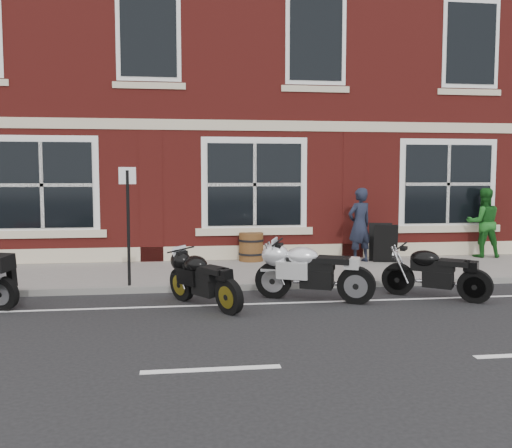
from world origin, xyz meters
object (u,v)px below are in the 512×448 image
(moto_sport_silver, at_px, (312,270))
(pedestrian_left, at_px, (359,225))
(parking_sign, at_px, (128,218))
(moto_sport_black, at_px, (204,278))
(moto_naked_black, at_px, (434,271))
(barrel_planter, at_px, (251,247))
(a_board_sign, at_px, (383,243))
(pedestrian_right, at_px, (483,223))

(moto_sport_silver, xyz_separation_m, pedestrian_left, (1.98, 3.45, 0.46))
(moto_sport_silver, relative_size, parking_sign, 0.88)
(moto_sport_black, xyz_separation_m, moto_naked_black, (4.10, 0.10, 0.01))
(moto_sport_black, relative_size, parking_sign, 0.74)
(pedestrian_left, bearing_deg, barrel_planter, -32.62)
(moto_sport_silver, xyz_separation_m, parking_sign, (-3.25, 1.21, 0.86))
(pedestrian_left, xyz_separation_m, a_board_sign, (0.57, -0.08, -0.43))
(moto_naked_black, relative_size, parking_sign, 0.71)
(moto_sport_silver, xyz_separation_m, moto_naked_black, (2.20, -0.12, -0.05))
(moto_sport_silver, distance_m, parking_sign, 3.57)
(moto_sport_silver, xyz_separation_m, barrel_planter, (-0.57, 3.96, -0.09))
(moto_sport_black, height_order, pedestrian_right, pedestrian_right)
(a_board_sign, xyz_separation_m, parking_sign, (-5.80, -2.16, 0.83))
(moto_sport_silver, height_order, a_board_sign, a_board_sign)
(moto_naked_black, xyz_separation_m, parking_sign, (-5.45, 1.33, 0.91))
(parking_sign, bearing_deg, pedestrian_left, 23.68)
(moto_sport_black, height_order, moto_naked_black, moto_naked_black)
(moto_sport_silver, relative_size, a_board_sign, 2.13)
(moto_sport_silver, distance_m, barrel_planter, 4.00)
(parking_sign, bearing_deg, barrel_planter, 46.27)
(moto_naked_black, xyz_separation_m, pedestrian_right, (3.16, 3.95, 0.50))
(moto_sport_silver, distance_m, pedestrian_right, 6.60)
(moto_sport_black, xyz_separation_m, parking_sign, (-1.35, 1.43, 0.91))
(a_board_sign, relative_size, parking_sign, 0.42)
(pedestrian_left, height_order, a_board_sign, pedestrian_left)
(a_board_sign, distance_m, barrel_planter, 3.18)
(moto_sport_black, height_order, barrel_planter, moto_sport_black)
(moto_naked_black, bearing_deg, moto_sport_silver, 125.33)
(moto_sport_silver, relative_size, pedestrian_left, 1.11)
(pedestrian_left, bearing_deg, moto_sport_silver, 38.87)
(pedestrian_right, bearing_deg, a_board_sign, 19.70)
(moto_naked_black, distance_m, pedestrian_left, 3.61)
(pedestrian_right, xyz_separation_m, parking_sign, (-8.61, -2.62, 0.41))
(moto_naked_black, bearing_deg, parking_sign, 114.76)
(moto_naked_black, relative_size, pedestrian_right, 0.91)
(moto_sport_black, relative_size, moto_naked_black, 1.04)
(pedestrian_left, relative_size, barrel_planter, 2.60)
(pedestrian_right, height_order, barrel_planter, pedestrian_right)
(moto_sport_black, distance_m, parking_sign, 2.17)
(a_board_sign, relative_size, barrel_planter, 1.36)
(moto_sport_black, distance_m, moto_sport_silver, 1.91)
(pedestrian_right, relative_size, parking_sign, 0.79)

